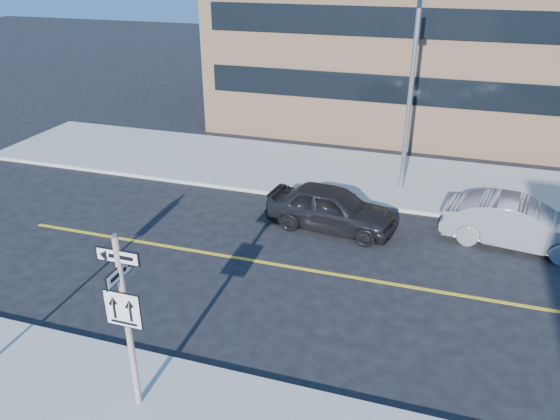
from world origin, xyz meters
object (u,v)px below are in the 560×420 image
(parked_car_b, at_px, (518,224))
(streetlight_a, at_px, (412,75))
(sign_pole, at_px, (126,315))
(parked_car_a, at_px, (332,208))

(parked_car_b, relative_size, streetlight_a, 0.60)
(sign_pole, xyz_separation_m, streetlight_a, (4.00, 13.27, 2.32))
(parked_car_b, distance_m, streetlight_a, 6.53)
(sign_pole, height_order, parked_car_b, sign_pole)
(parked_car_a, height_order, streetlight_a, streetlight_a)
(parked_car_a, distance_m, parked_car_b, 6.15)
(parked_car_b, height_order, streetlight_a, streetlight_a)
(parked_car_b, bearing_deg, parked_car_a, 103.69)
(parked_car_a, relative_size, parked_car_b, 0.96)
(sign_pole, distance_m, parked_car_b, 13.12)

